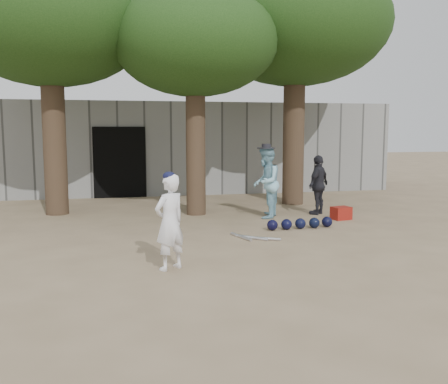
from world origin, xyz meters
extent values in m
plane|color=#937C5E|center=(0.00, 0.00, 0.00)|extent=(70.00, 70.00, 0.00)
imported|color=white|center=(-0.60, -0.64, 0.73)|extent=(0.63, 0.58, 1.45)
imported|color=#8BC3D8|center=(2.15, 3.35, 0.85)|extent=(0.94, 1.03, 1.71)
imported|color=black|center=(3.58, 3.54, 0.74)|extent=(0.90, 0.83, 1.48)
cube|color=maroon|center=(3.82, 2.73, 0.15)|extent=(0.47, 0.40, 0.30)
cube|color=gray|center=(0.00, 8.00, 1.50)|extent=(16.00, 0.35, 3.00)
cube|color=black|center=(-1.20, 7.80, 1.10)|extent=(1.60, 0.08, 2.20)
cube|color=slate|center=(0.00, 10.50, 1.50)|extent=(16.00, 5.00, 3.00)
sphere|color=black|center=(1.83, 1.83, 0.12)|extent=(0.23, 0.23, 0.23)
sphere|color=black|center=(2.15, 1.84, 0.12)|extent=(0.23, 0.23, 0.23)
sphere|color=black|center=(2.47, 1.87, 0.12)|extent=(0.23, 0.23, 0.23)
sphere|color=black|center=(2.79, 1.87, 0.12)|extent=(0.23, 0.23, 0.23)
sphere|color=black|center=(3.11, 1.93, 0.12)|extent=(0.23, 0.23, 0.23)
cylinder|color=silver|center=(1.00, 1.26, 0.03)|extent=(0.27, 0.70, 0.06)
cylinder|color=silver|center=(1.18, 1.14, 0.03)|extent=(0.54, 0.56, 0.06)
cylinder|color=silver|center=(1.36, 1.02, 0.03)|extent=(0.65, 0.40, 0.06)
cylinder|color=brown|center=(-2.80, 5.00, 2.75)|extent=(0.56, 0.56, 5.50)
ellipsoid|color=#284C19|center=(-2.80, 5.00, 4.70)|extent=(4.80, 4.80, 3.12)
cylinder|color=brown|center=(0.60, 4.20, 2.50)|extent=(0.48, 0.48, 5.00)
ellipsoid|color=#284C19|center=(0.60, 4.20, 4.20)|extent=(4.00, 4.00, 2.60)
cylinder|color=brown|center=(3.60, 5.40, 2.90)|extent=(0.60, 0.60, 5.80)
ellipsoid|color=#284C19|center=(3.60, 5.40, 5.00)|extent=(5.20, 5.20, 3.38)
camera|label=1|loc=(-1.41, -7.99, 2.10)|focal=40.00mm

